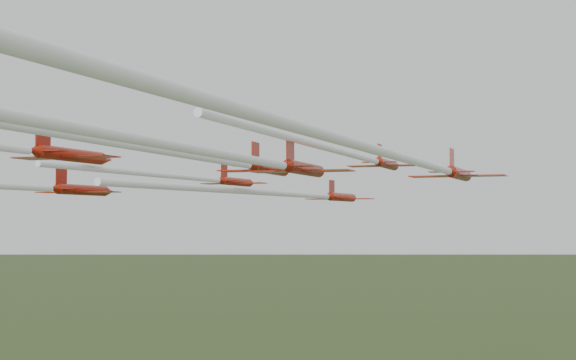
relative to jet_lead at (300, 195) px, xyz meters
The scene contains 7 objects.
jet_lead is the anchor object (origin of this frame).
jet_row2_left 12.26m from the jet_lead, 121.01° to the right, with size 11.22×41.24×2.36m.
jet_row2_right 20.22m from the jet_lead, 42.71° to the right, with size 14.47×50.33×2.38m.
jet_row3_left 29.80m from the jet_lead, 123.27° to the right, with size 13.54×43.17×2.83m.
jet_row3_mid 31.64m from the jet_lead, 72.95° to the right, with size 20.08×64.42×2.85m.
jet_row3_right 40.19m from the jet_lead, 47.11° to the right, with size 16.23×65.61×2.51m.
jet_row4_right 50.56m from the jet_lead, 64.14° to the right, with size 17.79×62.00×2.33m.
Camera 1 is at (43.28, -70.74, 47.20)m, focal length 50.00 mm.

